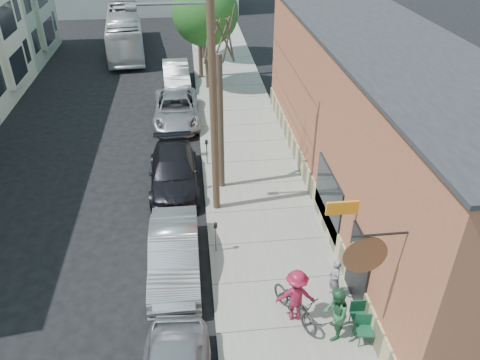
{
  "coord_description": "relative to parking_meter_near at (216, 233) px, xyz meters",
  "views": [
    {
      "loc": [
        1.68,
        -11.23,
        11.32
      ],
      "look_at": [
        3.39,
        4.22,
        1.5
      ],
      "focal_mm": 35.0,
      "sensor_mm": 36.0,
      "label": 1
    }
  ],
  "objects": [
    {
      "name": "ground",
      "position": [
        -2.25,
        -1.68,
        -0.98
      ],
      "size": [
        120.0,
        120.0,
        0.0
      ],
      "primitive_type": "plane",
      "color": "black"
    },
    {
      "name": "sidewalk",
      "position": [
        2.0,
        9.32,
        -0.91
      ],
      "size": [
        4.5,
        58.0,
        0.15
      ],
      "primitive_type": "cube",
      "color": "gray",
      "rests_on": "ground"
    },
    {
      "name": "cafe_building",
      "position": [
        6.74,
        3.31,
        2.32
      ],
      "size": [
        6.6,
        20.2,
        6.61
      ],
      "color": "#A3593C",
      "rests_on": "ground"
    },
    {
      "name": "parking_meter_near",
      "position": [
        0.0,
        0.0,
        0.0
      ],
      "size": [
        0.14,
        0.14,
        1.24
      ],
      "color": "slate",
      "rests_on": "sidewalk"
    },
    {
      "name": "parking_meter_far",
      "position": [
        0.0,
        6.28,
        0.0
      ],
      "size": [
        0.14,
        0.14,
        1.24
      ],
      "color": "slate",
      "rests_on": "sidewalk"
    },
    {
      "name": "utility_pole_near",
      "position": [
        0.14,
        2.72,
        4.43
      ],
      "size": [
        3.57,
        0.28,
        10.0
      ],
      "color": "#503A28",
      "rests_on": "sidewalk"
    },
    {
      "name": "tree_bare",
      "position": [
        0.55,
        4.32,
        2.09
      ],
      "size": [
        0.24,
        0.24,
        5.85
      ],
      "color": "#44392C",
      "rests_on": "sidewalk"
    },
    {
      "name": "tree_leafy_mid",
      "position": [
        0.55,
        16.19,
        3.88
      ],
      "size": [
        4.0,
        4.0,
        6.72
      ],
      "color": "#44392C",
      "rests_on": "sidewalk"
    },
    {
      "name": "patio_chair_a",
      "position": [
        3.95,
        -4.4,
        -0.39
      ],
      "size": [
        0.57,
        0.57,
        0.88
      ],
      "primitive_type": null,
      "rotation": [
        0.0,
        0.0,
        -0.15
      ],
      "color": "#13462E",
      "rests_on": "sidewalk"
    },
    {
      "name": "patio_chair_b",
      "position": [
        3.95,
        -3.9,
        -0.39
      ],
      "size": [
        0.52,
        0.52,
        0.88
      ],
      "primitive_type": null,
      "rotation": [
        0.0,
        0.0,
        -0.03
      ],
      "color": "#13462E",
      "rests_on": "sidewalk"
    },
    {
      "name": "patron_grey",
      "position": [
        3.55,
        -2.58,
        -0.09
      ],
      "size": [
        0.38,
        0.55,
        1.48
      ],
      "primitive_type": "imported",
      "rotation": [
        0.0,
        0.0,
        -1.53
      ],
      "color": "gray",
      "rests_on": "sidewalk"
    },
    {
      "name": "patron_green",
      "position": [
        3.12,
        -4.11,
        0.06
      ],
      "size": [
        0.9,
        1.03,
        1.78
      ],
      "primitive_type": "imported",
      "rotation": [
        0.0,
        0.0,
        -1.88
      ],
      "color": "#28653B",
      "rests_on": "sidewalk"
    },
    {
      "name": "cyclist",
      "position": [
        2.16,
        -3.31,
        0.07
      ],
      "size": [
        1.24,
        0.81,
        1.81
      ],
      "primitive_type": "imported",
      "rotation": [
        0.0,
        0.0,
        3.02
      ],
      "color": "maroon",
      "rests_on": "sidewalk"
    },
    {
      "name": "cyclist_bike",
      "position": [
        2.16,
        -3.31,
        -0.28
      ],
      "size": [
        1.54,
        2.21,
        1.1
      ],
      "primitive_type": "imported",
      "rotation": [
        0.0,
        0.0,
        0.43
      ],
      "color": "black",
      "rests_on": "sidewalk"
    },
    {
      "name": "car_1",
      "position": [
        -1.45,
        -0.74,
        -0.2
      ],
      "size": [
        1.66,
        4.73,
        1.56
      ],
      "primitive_type": "imported",
      "rotation": [
        0.0,
        0.0,
        0.0
      ],
      "color": "#A0A5A8",
      "rests_on": "ground"
    },
    {
      "name": "car_2",
      "position": [
        -1.52,
        4.71,
        -0.24
      ],
      "size": [
        2.21,
        5.18,
        1.49
      ],
      "primitive_type": "imported",
      "rotation": [
        0.0,
        0.0,
        0.02
      ],
      "color": "black",
      "rests_on": "ground"
    },
    {
      "name": "car_3",
      "position": [
        -1.45,
        11.48,
        -0.23
      ],
      "size": [
        2.58,
        5.44,
        1.5
      ],
      "primitive_type": "imported",
      "rotation": [
        0.0,
        0.0,
        0.02
      ],
      "color": "#94949A",
      "rests_on": "ground"
    },
    {
      "name": "car_4",
      "position": [
        -1.47,
        17.05,
        -0.2
      ],
      "size": [
        1.92,
        4.82,
        1.56
      ],
      "primitive_type": "imported",
      "rotation": [
        0.0,
        0.0,
        0.06
      ],
      "color": "#B0B4B8",
      "rests_on": "ground"
    },
    {
      "name": "bus",
      "position": [
        -5.48,
        25.2,
        0.54
      ],
      "size": [
        3.62,
        11.12,
        3.04
      ],
      "primitive_type": "imported",
      "rotation": [
        0.0,
        0.0,
        0.1
      ],
      "color": "silver",
      "rests_on": "ground"
    }
  ]
}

